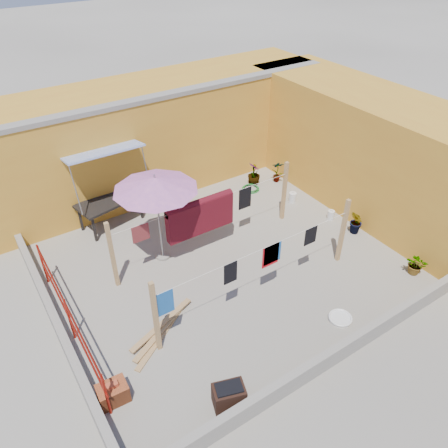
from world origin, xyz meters
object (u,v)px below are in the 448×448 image
at_px(patio_umbrella, 155,184).
at_px(plant_back_a, 177,192).
at_px(outdoor_table, 109,202).
at_px(white_basin, 340,318).
at_px(water_jug_a, 331,215).
at_px(brick_stack, 113,393).
at_px(green_hose, 251,188).
at_px(brazier, 229,396).
at_px(water_jug_b, 292,197).

bearing_deg(patio_umbrella, plant_back_a, 53.19).
height_order(outdoor_table, plant_back_a, outdoor_table).
bearing_deg(white_basin, water_jug_a, 48.59).
bearing_deg(water_jug_a, patio_umbrella, 166.88).
distance_m(patio_umbrella, brick_stack, 4.47).
relative_size(brick_stack, plant_back_a, 0.78).
distance_m(patio_umbrella, white_basin, 5.05).
height_order(brick_stack, green_hose, brick_stack).
bearing_deg(plant_back_a, brick_stack, -128.35).
bearing_deg(white_basin, plant_back_a, 96.55).
bearing_deg(water_jug_a, brazier, -150.45).
bearing_deg(white_basin, patio_umbrella, 119.34).
relative_size(brazier, white_basin, 1.26).
height_order(outdoor_table, water_jug_b, outdoor_table).
distance_m(outdoor_table, water_jug_b, 5.36).
bearing_deg(water_jug_a, outdoor_table, 148.98).
relative_size(water_jug_a, green_hose, 0.55).
relative_size(brazier, water_jug_b, 1.83).
xyz_separation_m(patio_umbrella, water_jug_a, (4.79, -1.12, -2.01)).
relative_size(brazier, green_hose, 1.17).
bearing_deg(green_hose, water_jug_a, -69.42).
relative_size(brick_stack, water_jug_a, 1.81).
height_order(green_hose, plant_back_a, plant_back_a).
bearing_deg(plant_back_a, water_jug_a, -44.55).
bearing_deg(patio_umbrella, green_hose, 20.68).
xyz_separation_m(patio_umbrella, brazier, (-0.87, -4.33, -1.90)).
bearing_deg(water_jug_a, plant_back_a, 135.45).
bearing_deg(plant_back_a, patio_umbrella, -126.81).
xyz_separation_m(outdoor_table, green_hose, (4.34, -0.63, -0.70)).
bearing_deg(green_hose, white_basin, -106.18).
bearing_deg(outdoor_table, brazier, -93.18).
relative_size(brick_stack, green_hose, 0.99).
distance_m(water_jug_b, plant_back_a, 3.48).
xyz_separation_m(water_jug_b, green_hose, (-0.64, 1.27, -0.12)).
height_order(brazier, plant_back_a, plant_back_a).
distance_m(brazier, water_jug_a, 6.51).
relative_size(patio_umbrella, white_basin, 4.63).
bearing_deg(brick_stack, green_hose, 35.55).
bearing_deg(patio_umbrella, brick_stack, -129.33).
height_order(water_jug_b, green_hose, water_jug_b).
relative_size(water_jug_b, plant_back_a, 0.50).
height_order(white_basin, green_hose, white_basin).
bearing_deg(outdoor_table, white_basin, -65.54).
distance_m(brick_stack, green_hose, 7.85).
bearing_deg(water_jug_a, white_basin, -131.41).
distance_m(patio_umbrella, water_jug_b, 4.89).
xyz_separation_m(outdoor_table, water_jug_a, (5.31, -3.19, -0.60)).
bearing_deg(white_basin, water_jug_b, 62.06).
bearing_deg(brazier, water_jug_a, 29.55).
relative_size(white_basin, plant_back_a, 0.73).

